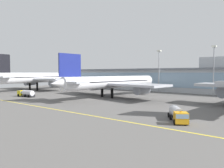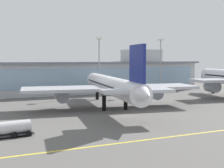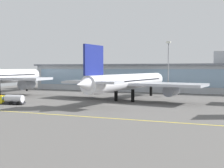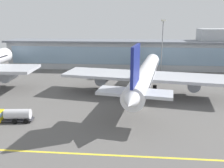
% 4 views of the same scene
% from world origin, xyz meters
% --- Properties ---
extents(ground_plane, '(180.00, 180.00, 0.00)m').
position_xyz_m(ground_plane, '(0.00, 0.00, 0.00)').
color(ground_plane, '#5B5956').
extents(taxiway_centreline_stripe, '(144.00, 0.50, 0.01)m').
position_xyz_m(taxiway_centreline_stripe, '(0.00, -22.00, 0.01)').
color(taxiway_centreline_stripe, yellow).
rests_on(taxiway_centreline_stripe, ground).
extents(terminal_building, '(121.13, 14.00, 18.05)m').
position_xyz_m(terminal_building, '(1.74, 52.09, 6.92)').
color(terminal_building, '#ADB2B7').
rests_on(terminal_building, ground).
extents(airliner_near_right, '(50.86, 57.74, 17.19)m').
position_xyz_m(airliner_near_right, '(1.82, 11.78, 6.25)').
color(airliner_near_right, black).
rests_on(airliner_near_right, ground).
extents(fuel_tanker_truck, '(9.25, 3.73, 2.90)m').
position_xyz_m(fuel_tanker_truck, '(-29.02, -10.26, 1.51)').
color(fuel_tanker_truck, black).
rests_on(fuel_tanker_truck, ground).
extents(apron_light_mast_centre, '(1.80, 1.80, 22.06)m').
position_xyz_m(apron_light_mast_centre, '(9.80, 41.15, 14.59)').
color(apron_light_mast_centre, gray).
rests_on(apron_light_mast_centre, ground).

